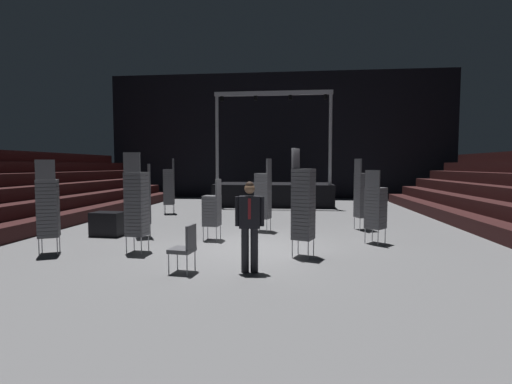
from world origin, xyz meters
TOP-DOWN VIEW (x-y plane):
  - ground_plane at (0.00, 0.00)m, footprint 22.00×30.00m
  - arena_end_wall at (0.00, 15.00)m, footprint 22.00×0.30m
  - stage_riser at (0.00, 10.49)m, footprint 6.05×3.29m
  - man_with_tie at (0.23, -2.24)m, footprint 0.57×0.26m
  - chair_stack_front_left at (3.24, 0.85)m, footprint 0.62×0.62m
  - chair_stack_front_right at (-3.30, 1.06)m, footprint 0.59×0.59m
  - chair_stack_mid_left at (-1.20, 0.85)m, footprint 0.48×0.48m
  - chair_stack_mid_right at (1.28, -0.84)m, footprint 0.57×0.57m
  - chair_stack_mid_centre at (0.09, 2.44)m, footprint 0.53×0.53m
  - chair_stack_rear_left at (-4.67, -1.19)m, footprint 0.59×0.59m
  - chair_stack_rear_right at (-4.32, 6.35)m, footprint 0.53×0.53m
  - chair_stack_rear_centre at (-2.67, -0.80)m, footprint 0.47×0.47m
  - chair_stack_aisle_left at (3.29, 3.04)m, footprint 0.56×0.56m
  - equipment_road_case at (-4.42, 1.15)m, footprint 0.94×0.66m
  - loose_chair_near_man at (-1.01, -2.40)m, footprint 0.50×0.50m

SIDE VIEW (x-z plane):
  - ground_plane at x=0.00m, z-range -0.10..0.00m
  - equipment_road_case at x=-4.42m, z-range 0.00..0.71m
  - loose_chair_near_man at x=-1.01m, z-range 0.06..1.01m
  - stage_riser at x=0.00m, z-range -2.19..3.50m
  - chair_stack_mid_left at x=-1.20m, z-range 0.00..1.71m
  - chair_stack_front_left at x=3.24m, z-range 0.00..1.97m
  - man_with_tie at x=0.23m, z-range 0.12..1.90m
  - chair_stack_front_right at x=-3.30m, z-range 0.00..2.14m
  - chair_stack_rear_left at x=-4.67m, z-range 0.00..2.22m
  - chair_stack_mid_centre at x=0.09m, z-range 0.00..2.30m
  - chair_stack_aisle_left at x=3.29m, z-range 0.00..2.30m
  - chair_stack_rear_right at x=-4.32m, z-range 0.00..2.39m
  - chair_stack_rear_centre at x=-2.67m, z-range 0.00..2.39m
  - chair_stack_mid_right at x=1.28m, z-range 0.00..2.47m
  - arena_end_wall at x=0.00m, z-range 0.00..8.00m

